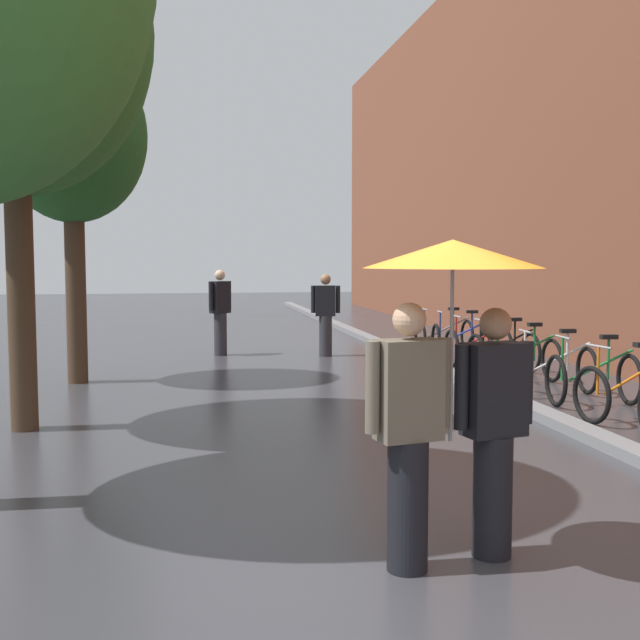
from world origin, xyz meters
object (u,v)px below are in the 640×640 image
object	(u,v)px
parked_bicycle_4	(522,360)
pedestrian_walking_far	(326,314)
street_tree_1	(13,31)
parked_bicycle_2	(593,378)
parked_bicycle_6	(478,346)
parked_bicycle_1	(627,391)
street_tree_2	(72,138)
parked_bicycle_7	(461,340)
couple_under_umbrella	(452,348)
parked_bicycle_8	(444,336)
parked_bicycle_3	(553,369)
pedestrian_walking_midground	(220,312)
parked_bicycle_5	(504,352)

from	to	relation	value
parked_bicycle_4	pedestrian_walking_far	size ratio (longest dim) A/B	0.65
pedestrian_walking_far	street_tree_1	bearing A→B (deg)	-127.70
parked_bicycle_2	parked_bicycle_6	size ratio (longest dim) A/B	1.04
parked_bicycle_1	parked_bicycle_2	bearing A→B (deg)	84.14
street_tree_2	parked_bicycle_7	distance (m)	8.02
street_tree_1	couple_under_umbrella	world-z (taller)	street_tree_1
street_tree_2	parked_bicycle_6	size ratio (longest dim) A/B	4.78
parked_bicycle_6	pedestrian_walking_far	distance (m)	3.20
pedestrian_walking_far	couple_under_umbrella	bearing A→B (deg)	-96.08
street_tree_2	parked_bicycle_1	xyz separation A→B (m)	(6.95, -4.20, -3.47)
street_tree_1	parked_bicycle_6	xyz separation A→B (m)	(7.10, 4.01, -4.10)
street_tree_2	pedestrian_walking_far	xyz separation A→B (m)	(4.48, 2.58, -3.00)
parked_bicycle_1	parked_bicycle_8	size ratio (longest dim) A/B	1.07
street_tree_2	street_tree_1	bearing A→B (deg)	-92.46
parked_bicycle_1	parked_bicycle_3	distance (m)	1.84
street_tree_2	pedestrian_walking_far	world-z (taller)	street_tree_2
parked_bicycle_6	pedestrian_walking_midground	bearing A→B (deg)	151.33
street_tree_1	parked_bicycle_7	world-z (taller)	street_tree_1
parked_bicycle_3	parked_bicycle_8	xyz separation A→B (m)	(0.06, 4.93, 0.00)
street_tree_1	street_tree_2	world-z (taller)	street_tree_1
parked_bicycle_1	parked_bicycle_8	bearing A→B (deg)	89.73
parked_bicycle_1	parked_bicycle_8	xyz separation A→B (m)	(0.03, 6.77, 0.00)
parked_bicycle_6	parked_bicycle_3	bearing A→B (deg)	-90.54
parked_bicycle_6	street_tree_1	bearing A→B (deg)	-150.52
parked_bicycle_4	parked_bicycle_8	xyz separation A→B (m)	(0.05, 3.85, 0.00)
street_tree_2	parked_bicycle_8	xyz separation A→B (m)	(6.98, 2.57, -3.47)
street_tree_2	parked_bicycle_2	distance (m)	8.49
parked_bicycle_2	couple_under_umbrella	world-z (taller)	couple_under_umbrella
parked_bicycle_5	couple_under_umbrella	bearing A→B (deg)	-115.70
parked_bicycle_3	parked_bicycle_6	world-z (taller)	same
parked_bicycle_2	parked_bicycle_3	bearing A→B (deg)	98.38
street_tree_1	pedestrian_walking_far	size ratio (longest dim) A/B	3.83
street_tree_2	parked_bicycle_7	xyz separation A→B (m)	(7.04, 1.69, -3.47)
couple_under_umbrella	street_tree_2	bearing A→B (deg)	112.86
couple_under_umbrella	pedestrian_walking_midground	distance (m)	11.11
parked_bicycle_1	parked_bicycle_7	world-z (taller)	same
parked_bicycle_6	parked_bicycle_8	xyz separation A→B (m)	(0.03, 1.97, 0.00)
parked_bicycle_4	parked_bicycle_7	distance (m)	2.97
parked_bicycle_1	parked_bicycle_8	distance (m)	6.77
pedestrian_walking_midground	pedestrian_walking_far	distance (m)	2.15
parked_bicycle_1	parked_bicycle_5	distance (m)	3.92
parked_bicycle_5	parked_bicycle_8	bearing A→B (deg)	91.51
street_tree_2	pedestrian_walking_midground	bearing A→B (deg)	52.17
parked_bicycle_7	pedestrian_walking_far	bearing A→B (deg)	160.73
parked_bicycle_2	parked_bicycle_3	world-z (taller)	same
parked_bicycle_2	parked_bicycle_7	xyz separation A→B (m)	(-0.01, 4.92, 0.00)
pedestrian_walking_midground	street_tree_1	bearing A→B (deg)	-111.39
street_tree_1	couple_under_umbrella	bearing A→B (deg)	-52.43
parked_bicycle_3	parked_bicycle_5	world-z (taller)	same
parked_bicycle_7	pedestrian_walking_midground	size ratio (longest dim) A/B	0.66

